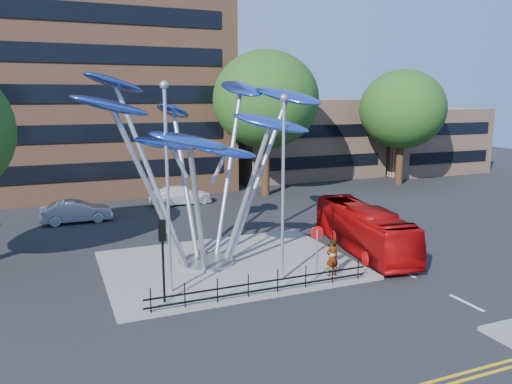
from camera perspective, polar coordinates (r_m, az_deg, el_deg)
name	(u,v)px	position (r m, az deg, el deg)	size (l,w,h in m)	color
ground	(303,310)	(20.44, 5.42, -13.23)	(120.00, 120.00, 0.00)	black
traffic_island	(229,265)	(25.15, -3.11, -8.29)	(12.00, 9.00, 0.15)	slate
brick_tower	(74,19)	(48.96, -20.05, 18.10)	(25.00, 15.00, 30.00)	brown
low_building_near	(305,138)	(52.83, 5.60, 6.15)	(15.00, 8.00, 8.00)	tan
low_building_far	(424,140)	(59.22, 18.62, 5.65)	(12.00, 8.00, 7.00)	tan
tree_right	(266,100)	(41.96, 1.13, 10.49)	(8.80, 8.80, 12.11)	black
tree_far	(402,109)	(49.29, 16.39, 9.04)	(8.00, 8.00, 10.81)	black
leaf_sculpture	(202,127)	(24.12, -6.24, 7.35)	(12.72, 9.54, 9.51)	#9EA0A5
street_lamp_left	(167,171)	(20.61, -10.13, 2.41)	(0.36, 0.36, 8.80)	#9EA0A5
street_lamp_right	(283,172)	(21.80, 3.12, 2.33)	(0.36, 0.36, 8.30)	#9EA0A5
traffic_light_island	(162,243)	(20.14, -10.64, -5.81)	(0.28, 0.18, 3.42)	black
no_entry_sign_island	(317,243)	(22.78, 6.99, -5.82)	(0.60, 0.10, 2.45)	#9EA0A5
pedestrian_railing_front	(263,285)	(21.23, 0.83, -10.62)	(10.00, 0.06, 1.00)	black
red_bus	(364,229)	(27.77, 12.19, -4.14)	(2.10, 8.96, 2.49)	#9F0707
pedestrian	(332,258)	(23.40, 8.71, -7.44)	(0.64, 0.42, 1.75)	gray
parked_car_mid	(76,211)	(35.47, -19.85, -2.11)	(1.59, 4.56, 1.50)	#A7A9AF
parked_car_right	(181,195)	(39.51, -8.55, -0.34)	(2.01, 4.95, 1.44)	silver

